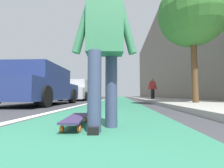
# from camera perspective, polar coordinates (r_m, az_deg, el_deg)

# --- Properties ---
(ground_plane) EXTENTS (80.00, 80.00, 0.00)m
(ground_plane) POSITION_cam_1_polar(r_m,az_deg,el_deg) (11.04, 1.94, -5.98)
(ground_plane) COLOR #38383D
(bike_lane_paint) EXTENTS (56.00, 2.16, 0.00)m
(bike_lane_paint) POSITION_cam_1_polar(r_m,az_deg,el_deg) (25.03, 2.85, -4.91)
(bike_lane_paint) COLOR #2D7256
(bike_lane_paint) RESTS_ON ground
(lane_stripe_white) EXTENTS (52.00, 0.16, 0.01)m
(lane_stripe_white) POSITION_cam_1_polar(r_m,az_deg,el_deg) (21.08, -0.64, -5.07)
(lane_stripe_white) COLOR silver
(lane_stripe_white) RESTS_ON ground
(sidewalk_curb) EXTENTS (52.00, 3.20, 0.12)m
(sidewalk_curb) POSITION_cam_1_polar(r_m,az_deg,el_deg) (19.25, 12.40, -4.90)
(sidewalk_curb) COLOR #9E9B93
(sidewalk_curb) RESTS_ON ground
(building_facade) EXTENTS (40.00, 1.20, 11.64)m
(building_facade) POSITION_cam_1_polar(r_m,az_deg,el_deg) (24.27, 16.53, 9.07)
(building_facade) COLOR slate
(building_facade) RESTS_ON ground
(skateboard) EXTENTS (0.86, 0.29, 0.11)m
(skateboard) POSITION_cam_1_polar(r_m,az_deg,el_deg) (1.97, -12.64, -11.91)
(skateboard) COLOR orange
(skateboard) RESTS_ON ground
(skater_person) EXTENTS (0.48, 0.72, 1.64)m
(skater_person) POSITION_cam_1_polar(r_m,az_deg,el_deg) (1.83, -2.81, 14.12)
(skater_person) COLOR #384260
(skater_person) RESTS_ON ground
(parked_car_near) EXTENTS (4.45, 1.95, 1.50)m
(parked_car_near) POSITION_cam_1_polar(r_m,az_deg,el_deg) (6.88, -24.13, -0.74)
(parked_car_near) COLOR navy
(parked_car_near) RESTS_ON ground
(parked_car_mid) EXTENTS (4.59, 1.91, 1.46)m
(parked_car_mid) POSITION_cam_1_polar(r_m,az_deg,el_deg) (12.27, -11.94, -2.46)
(parked_car_mid) COLOR #B7B7BC
(parked_car_mid) RESTS_ON ground
(traffic_light) EXTENTS (0.33, 0.28, 4.07)m
(traffic_light) POSITION_cam_1_polar(r_m,az_deg,el_deg) (21.28, -1.71, 2.56)
(traffic_light) COLOR #2D2D2D
(traffic_light) RESTS_ON ground
(street_tree_near) EXTENTS (2.42, 2.42, 4.55)m
(street_tree_near) POSITION_cam_1_polar(r_m,az_deg,el_deg) (6.93, 26.69, 21.59)
(street_tree_near) COLOR brown
(street_tree_near) RESTS_ON ground
(pedestrian_distant) EXTENTS (0.47, 0.73, 1.67)m
(pedestrian_distant) POSITION_cam_1_polar(r_m,az_deg,el_deg) (12.71, 14.21, -1.29)
(pedestrian_distant) COLOR black
(pedestrian_distant) RESTS_ON ground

